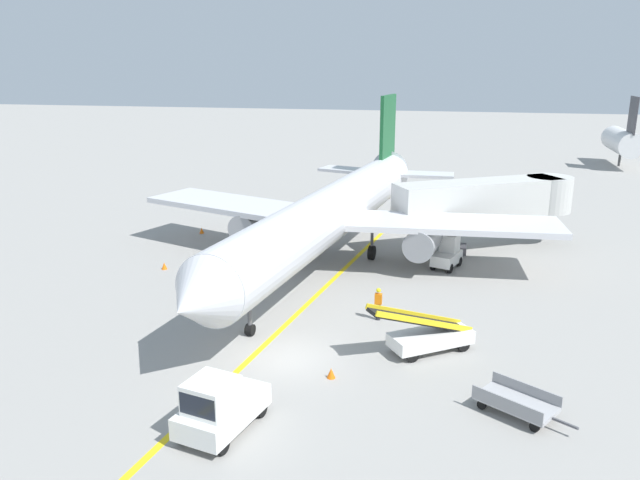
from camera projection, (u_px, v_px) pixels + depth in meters
ground_plane at (289, 359)px, 27.27m from camera, size 300.00×300.00×0.00m
taxi_line_yellow at (297, 314)px, 32.16m from camera, size 10.93×79.33×0.01m
airliner at (333, 211)px, 39.58m from camera, size 28.36×35.31×10.10m
jet_bridge at (496, 199)px, 42.73m from camera, size 12.28×8.77×4.85m
pushback_tug at (219, 406)px, 21.64m from camera, size 2.64×3.93×2.20m
baggage_tug_near_wing at (448, 253)px, 39.29m from camera, size 2.00×2.69×2.10m
belt_loader_forward_hold at (429, 335)px, 27.83m from camera, size 4.79×3.94×2.59m
baggage_cart_loaded at (516, 402)px, 22.88m from camera, size 3.61×2.81×0.94m
ground_crew_marshaller at (378, 303)px, 31.21m from camera, size 0.36×0.24×1.70m
safety_cone_nose_left at (202, 231)px, 47.36m from camera, size 0.36×0.36×0.44m
safety_cone_nose_right at (164, 266)px, 39.10m from camera, size 0.36×0.36×0.44m
safety_cone_wingtip_left at (410, 243)px, 44.16m from camera, size 0.36×0.36×0.44m
safety_cone_wingtip_right at (331, 373)px, 25.58m from camera, size 0.36×0.36×0.44m
distant_aircraft_far_left at (622, 141)px, 77.42m from camera, size 3.00×10.10×8.80m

